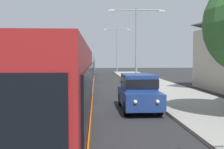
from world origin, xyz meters
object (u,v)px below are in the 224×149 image
object	(u,v)px
bus_fourth_in_line	(87,65)
white_suv	(138,91)
streetlamp_far	(117,46)
bus_second_in_line	(77,72)
bus_middle	(84,67)
bus_lead	(49,93)
streetlamp_mid	(136,38)

from	to	relation	value
bus_fourth_in_line	white_suv	bearing A→B (deg)	-83.41
streetlamp_far	bus_second_in_line	bearing A→B (deg)	-100.60
streetlamp_far	bus_middle	bearing A→B (deg)	-108.46
bus_lead	bus_middle	xyz separation A→B (m)	(0.00, 25.32, 0.00)
bus_second_in_line	streetlamp_far	size ratio (longest dim) A/B	1.34
bus_lead	streetlamp_mid	xyz separation A→B (m)	(5.40, 17.75, 3.08)
bus_middle	streetlamp_far	bearing A→B (deg)	71.54
bus_second_in_line	bus_middle	bearing A→B (deg)	90.00
bus_middle	streetlamp_mid	bearing A→B (deg)	-54.51
bus_lead	bus_fourth_in_line	bearing A→B (deg)	90.00
bus_second_in_line	bus_middle	size ratio (longest dim) A/B	1.02
bus_second_in_line	white_suv	size ratio (longest dim) A/B	2.44
bus_fourth_in_line	streetlamp_mid	distance (m)	21.04
bus_lead	bus_middle	size ratio (longest dim) A/B	1.00
bus_lead	bus_middle	bearing A→B (deg)	90.00
bus_second_in_line	white_suv	bearing A→B (deg)	-61.41
bus_lead	bus_second_in_line	xyz separation A→B (m)	(0.00, 12.64, 0.00)
white_suv	streetlamp_mid	distance (m)	12.59
bus_second_in_line	bus_fourth_in_line	bearing A→B (deg)	90.00
bus_middle	white_suv	size ratio (longest dim) A/B	2.40
white_suv	bus_middle	bearing A→B (deg)	100.76
streetlamp_mid	bus_lead	bearing A→B (deg)	-106.91
bus_second_in_line	streetlamp_far	bearing A→B (deg)	79.40
bus_second_in_line	bus_middle	xyz separation A→B (m)	(-0.00, 12.68, -0.00)
bus_middle	streetlamp_mid	world-z (taller)	streetlamp_mid
bus_second_in_line	streetlamp_mid	distance (m)	8.05
bus_lead	white_suv	xyz separation A→B (m)	(3.70, 5.86, -0.66)
bus_lead	streetlamp_mid	world-z (taller)	streetlamp_mid
bus_second_in_line	bus_middle	world-z (taller)	same
white_suv	streetlamp_far	xyz separation A→B (m)	(1.70, 35.63, 4.11)
bus_fourth_in_line	streetlamp_far	xyz separation A→B (m)	(5.40, 3.64, 3.45)
bus_fourth_in_line	streetlamp_far	world-z (taller)	streetlamp_far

